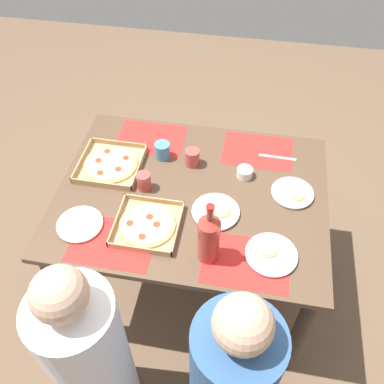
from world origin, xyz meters
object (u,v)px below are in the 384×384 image
plate_far_left (80,225)px  condiment_bowl (245,173)px  pizza_box_corner_left (111,164)px  pizza_box_center (147,225)px  plate_middle (216,212)px  cup_clear_right (144,181)px  plate_far_right (293,193)px  soda_bottle (209,237)px  cup_red (192,157)px  plate_near_right (271,254)px  diner_left_seat (230,384)px  cup_dark (162,151)px  diner_right_seat (91,359)px

plate_far_left → condiment_bowl: bearing=-147.8°
pizza_box_corner_left → pizza_box_center: same height
plate_middle → cup_clear_right: (0.36, -0.09, 0.04)m
plate_far_right → soda_bottle: soda_bottle is taller
pizza_box_corner_left → cup_red: bearing=-167.7°
pizza_box_center → cup_clear_right: bearing=-72.5°
plate_near_right → plate_far_right: bearing=-103.3°
pizza_box_center → diner_left_seat: diner_left_seat is taller
plate_near_right → soda_bottle: 0.29m
plate_far_left → pizza_box_center: bearing=-170.8°
plate_near_right → condiment_bowl: 0.47m
pizza_box_corner_left → cup_dark: cup_dark is taller
pizza_box_center → diner_right_seat: bearing=76.1°
plate_far_left → pizza_box_corner_left: bearing=-93.0°
diner_right_seat → plate_near_right: bearing=-145.6°
pizza_box_center → soda_bottle: 0.33m
pizza_box_corner_left → cup_red: cup_red is taller
plate_near_right → cup_dark: (0.58, -0.51, 0.03)m
pizza_box_corner_left → plate_near_right: size_ratio=1.40×
cup_clear_right → condiment_bowl: (-0.46, -0.16, -0.02)m
plate_far_right → condiment_bowl: (0.24, -0.08, 0.01)m
cup_red → condiment_bowl: cup_red is taller
diner_right_seat → cup_red: bearing=-105.1°
cup_clear_right → diner_right_seat: 0.80m
pizza_box_corner_left → plate_middle: 0.60m
pizza_box_corner_left → cup_dark: 0.27m
cup_dark → plate_near_right: bearing=138.6°
plate_far_right → soda_bottle: 0.55m
pizza_box_center → plate_near_right: (-0.54, 0.06, -0.00)m
pizza_box_center → cup_dark: 0.45m
pizza_box_corner_left → cup_dark: bearing=-155.3°
diner_left_seat → diner_right_seat: bearing=0.0°
plate_near_right → cup_clear_right: bearing=-24.6°
soda_bottle → cup_red: bearing=-73.2°
cup_red → condiment_bowl: size_ratio=1.13×
pizza_box_corner_left → plate_far_left: (0.02, 0.39, -0.00)m
cup_clear_right → condiment_bowl: size_ratio=1.16×
pizza_box_corner_left → cup_dark: size_ratio=3.58×
cup_dark → condiment_bowl: cup_dark is taller
cup_red → condiment_bowl: 0.27m
cup_red → diner_right_seat: size_ratio=0.08×
soda_bottle → diner_left_seat: size_ratio=0.28×
soda_bottle → diner_left_seat: bearing=111.0°
plate_near_right → pizza_box_corner_left: bearing=-25.8°
diner_left_seat → cup_dark: bearing=-63.8°
cup_red → pizza_box_corner_left: bearing=12.3°
plate_middle → soda_bottle: (0.00, 0.23, 0.12)m
pizza_box_center → plate_middle: pizza_box_center is taller
cup_clear_right → pizza_box_center: bearing=107.5°
pizza_box_center → diner_right_seat: size_ratio=0.24×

